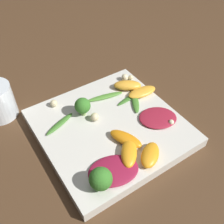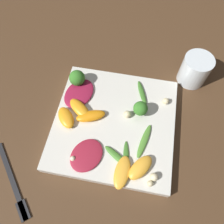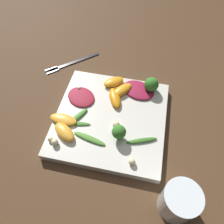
# 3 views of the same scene
# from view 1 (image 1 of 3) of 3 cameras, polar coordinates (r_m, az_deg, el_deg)

# --- Properties ---
(ground_plane) EXTENTS (2.40, 2.40, 0.00)m
(ground_plane) POSITION_cam_1_polar(r_m,az_deg,el_deg) (0.59, -0.45, -4.21)
(ground_plane) COLOR #4C331E
(plate) EXTENTS (0.30, 0.30, 0.02)m
(plate) POSITION_cam_1_polar(r_m,az_deg,el_deg) (0.58, -0.46, -3.41)
(plate) COLOR silver
(plate) RESTS_ON ground_plane
(radicchio_leaf_0) EXTENTS (0.10, 0.11, 0.01)m
(radicchio_leaf_0) POSITION_cam_1_polar(r_m,az_deg,el_deg) (0.59, 9.94, -1.21)
(radicchio_leaf_0) COLOR maroon
(radicchio_leaf_0) RESTS_ON plate
(radicchio_leaf_1) EXTENTS (0.09, 0.11, 0.01)m
(radicchio_leaf_1) POSITION_cam_1_polar(r_m,az_deg,el_deg) (0.50, 0.32, -12.62)
(radicchio_leaf_1) COLOR maroon
(radicchio_leaf_1) RESTS_ON plate
(orange_segment_0) EXTENTS (0.08, 0.07, 0.02)m
(orange_segment_0) POSITION_cam_1_polar(r_m,az_deg,el_deg) (0.51, 3.73, -8.73)
(orange_segment_0) COLOR orange
(orange_segment_0) RESTS_ON plate
(orange_segment_1) EXTENTS (0.07, 0.08, 0.02)m
(orange_segment_1) POSITION_cam_1_polar(r_m,az_deg,el_deg) (0.66, 3.40, 5.83)
(orange_segment_1) COLOR #FCAD33
(orange_segment_1) RESTS_ON plate
(orange_segment_2) EXTENTS (0.06, 0.07, 0.02)m
(orange_segment_2) POSITION_cam_1_polar(r_m,az_deg,el_deg) (0.52, 8.29, -9.22)
(orange_segment_2) COLOR orange
(orange_segment_2) RESTS_ON plate
(orange_segment_3) EXTENTS (0.08, 0.06, 0.02)m
(orange_segment_3) POSITION_cam_1_polar(r_m,az_deg,el_deg) (0.54, 2.98, -5.83)
(orange_segment_3) COLOR orange
(orange_segment_3) RESTS_ON plate
(orange_segment_4) EXTENTS (0.04, 0.08, 0.01)m
(orange_segment_4) POSITION_cam_1_polar(r_m,az_deg,el_deg) (0.64, 6.56, 4.36)
(orange_segment_4) COLOR #FCAD33
(orange_segment_4) RESTS_ON plate
(broccoli_floret_0) EXTENTS (0.04, 0.04, 0.04)m
(broccoli_floret_0) POSITION_cam_1_polar(r_m,az_deg,el_deg) (0.47, -2.48, -14.38)
(broccoli_floret_0) COLOR #7A9E51
(broccoli_floret_0) RESTS_ON plate
(broccoli_floret_1) EXTENTS (0.04, 0.04, 0.04)m
(broccoli_floret_1) POSITION_cam_1_polar(r_m,az_deg,el_deg) (0.58, -6.43, 1.33)
(broccoli_floret_1) COLOR #84AD5B
(broccoli_floret_1) RESTS_ON plate
(arugula_sprig_0) EXTENTS (0.03, 0.10, 0.00)m
(arugula_sprig_0) POSITION_cam_1_polar(r_m,az_deg,el_deg) (0.64, 4.40, 3.41)
(arugula_sprig_0) COLOR #3D7528
(arugula_sprig_0) RESTS_ON plate
(arugula_sprig_1) EXTENTS (0.03, 0.09, 0.01)m
(arugula_sprig_1) POSITION_cam_1_polar(r_m,az_deg,el_deg) (0.63, -1.49, 3.38)
(arugula_sprig_1) COLOR #518E33
(arugula_sprig_1) RESTS_ON plate
(arugula_sprig_2) EXTENTS (0.07, 0.05, 0.01)m
(arugula_sprig_2) POSITION_cam_1_polar(r_m,az_deg,el_deg) (0.62, 5.13, 2.17)
(arugula_sprig_2) COLOR #47842D
(arugula_sprig_2) RESTS_ON plate
(arugula_sprig_3) EXTENTS (0.04, 0.08, 0.01)m
(arugula_sprig_3) POSITION_cam_1_polar(r_m,az_deg,el_deg) (0.58, -11.30, -2.53)
(arugula_sprig_3) COLOR #3D7528
(arugula_sprig_3) RESTS_ON plate
(macadamia_nut_0) EXTENTS (0.01, 0.01, 0.01)m
(macadamia_nut_0) POSITION_cam_1_polar(r_m,az_deg,el_deg) (0.69, 4.12, 7.52)
(macadamia_nut_0) COLOR beige
(macadamia_nut_0) RESTS_ON plate
(macadamia_nut_1) EXTENTS (0.01, 0.01, 0.01)m
(macadamia_nut_1) POSITION_cam_1_polar(r_m,az_deg,el_deg) (0.58, 12.78, -2.19)
(macadamia_nut_1) COLOR beige
(macadamia_nut_1) RESTS_ON plate
(macadamia_nut_2) EXTENTS (0.02, 0.02, 0.02)m
(macadamia_nut_2) POSITION_cam_1_polar(r_m,az_deg,el_deg) (0.62, -12.56, 1.85)
(macadamia_nut_2) COLOR beige
(macadamia_nut_2) RESTS_ON plate
(macadamia_nut_3) EXTENTS (0.02, 0.02, 0.02)m
(macadamia_nut_3) POSITION_cam_1_polar(r_m,az_deg,el_deg) (0.58, -3.79, -1.07)
(macadamia_nut_3) COLOR beige
(macadamia_nut_3) RESTS_ON plate
(macadamia_nut_4) EXTENTS (0.02, 0.02, 0.02)m
(macadamia_nut_4) POSITION_cam_1_polar(r_m,az_deg,el_deg) (0.68, 2.81, 7.55)
(macadamia_nut_4) COLOR beige
(macadamia_nut_4) RESTS_ON plate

